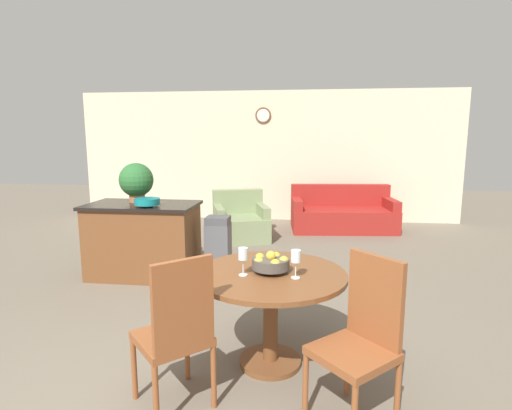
{
  "coord_description": "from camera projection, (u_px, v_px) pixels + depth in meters",
  "views": [
    {
      "loc": [
        0.83,
        -2.02,
        1.72
      ],
      "look_at": [
        0.26,
        2.63,
        0.94
      ],
      "focal_mm": 28.0,
      "sensor_mm": 36.0,
      "label": 1
    }
  ],
  "objects": [
    {
      "name": "wine_glass_right",
      "position": [
        296.0,
        257.0,
        2.81
      ],
      "size": [
        0.07,
        0.07,
        0.21
      ],
      "color": "silver",
      "rests_on": "dining_table"
    },
    {
      "name": "dining_chair_near_right",
      "position": [
        362.0,
        334.0,
        2.4
      ],
      "size": [
        0.59,
        0.59,
        1.02
      ],
      "rotation": [
        0.0,
        0.0,
        8.6
      ],
      "color": "brown",
      "rests_on": "ground_plane"
    },
    {
      "name": "fruit_bowl",
      "position": [
        271.0,
        263.0,
        2.95
      ],
      "size": [
        0.28,
        0.28,
        0.16
      ],
      "color": "#4C4742",
      "rests_on": "dining_table"
    },
    {
      "name": "wine_glass_left",
      "position": [
        243.0,
        255.0,
        2.87
      ],
      "size": [
        0.07,
        0.07,
        0.21
      ],
      "color": "silver",
      "rests_on": "dining_table"
    },
    {
      "name": "kitchen_island",
      "position": [
        144.0,
        240.0,
        5.0
      ],
      "size": [
        1.35,
        0.77,
        0.92
      ],
      "color": "brown",
      "rests_on": "ground_plane"
    },
    {
      "name": "dining_table",
      "position": [
        271.0,
        293.0,
        2.99
      ],
      "size": [
        1.13,
        1.13,
        0.74
      ],
      "color": "brown",
      "rests_on": "ground_plane"
    },
    {
      "name": "couch",
      "position": [
        342.0,
        215.0,
        7.59
      ],
      "size": [
        1.99,
        1.13,
        0.83
      ],
      "rotation": [
        0.0,
        0.0,
        0.1
      ],
      "color": "maroon",
      "rests_on": "ground_plane"
    },
    {
      "name": "dining_chair_near_left",
      "position": [
        177.0,
        328.0,
        2.47
      ],
      "size": [
        0.59,
        0.59,
        1.02
      ],
      "rotation": [
        0.0,
        0.0,
        7.03
      ],
      "color": "brown",
      "rests_on": "ground_plane"
    },
    {
      "name": "armchair",
      "position": [
        240.0,
        223.0,
        6.9
      ],
      "size": [
        1.11,
        1.12,
        0.82
      ],
      "rotation": [
        0.0,
        0.0,
        0.31
      ],
      "color": "gray",
      "rests_on": "ground_plane"
    },
    {
      "name": "wall_back",
      "position": [
        266.0,
        156.0,
        8.43
      ],
      "size": [
        8.0,
        0.09,
        2.7
      ],
      "color": "beige",
      "rests_on": "ground_plane"
    },
    {
      "name": "potted_plant",
      "position": [
        136.0,
        181.0,
        5.02
      ],
      "size": [
        0.43,
        0.43,
        0.49
      ],
      "color": "#A36642",
      "rests_on": "kitchen_island"
    },
    {
      "name": "trash_bin",
      "position": [
        218.0,
        247.0,
        4.97
      ],
      "size": [
        0.29,
        0.28,
        0.77
      ],
      "color": "#56565B",
      "rests_on": "ground_plane"
    },
    {
      "name": "teal_bowl",
      "position": [
        147.0,
        202.0,
        4.7
      ],
      "size": [
        0.3,
        0.3,
        0.1
      ],
      "color": "#147A7F",
      "rests_on": "kitchen_island"
    }
  ]
}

